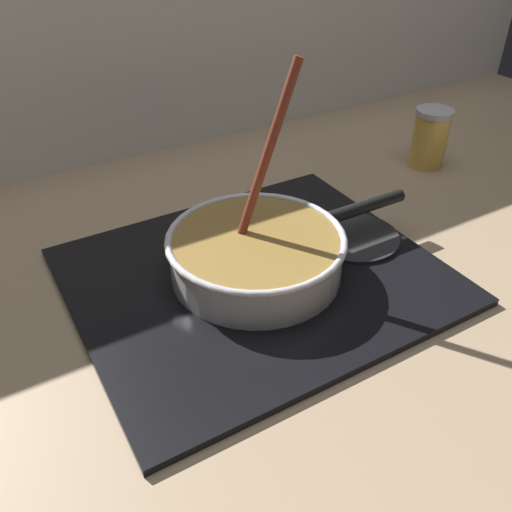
% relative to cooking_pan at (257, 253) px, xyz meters
% --- Properties ---
extents(ground, '(2.40, 1.60, 0.04)m').
position_rel_cooking_pan_xyz_m(ground, '(0.02, -0.24, -0.07)').
color(ground, '#9E8466').
extents(backsplash_wall, '(2.40, 0.02, 0.55)m').
position_rel_cooking_pan_xyz_m(backsplash_wall, '(0.02, 0.55, 0.22)').
color(backsplash_wall, silver).
rests_on(backsplash_wall, ground).
extents(hob_plate, '(0.56, 0.48, 0.01)m').
position_rel_cooking_pan_xyz_m(hob_plate, '(-0.00, -0.00, -0.04)').
color(hob_plate, black).
rests_on(hob_plate, ground).
extents(burner_ring, '(0.17, 0.17, 0.01)m').
position_rel_cooking_pan_xyz_m(burner_ring, '(-0.00, -0.00, -0.03)').
color(burner_ring, '#592D0C').
rests_on(burner_ring, hob_plate).
extents(spare_burner, '(0.16, 0.16, 0.01)m').
position_rel_cooking_pan_xyz_m(spare_burner, '(0.20, -0.00, -0.04)').
color(spare_burner, '#262628').
rests_on(spare_burner, hob_plate).
extents(cooking_pan, '(0.43, 0.28, 0.32)m').
position_rel_cooking_pan_xyz_m(cooking_pan, '(0.00, 0.00, 0.00)').
color(cooking_pan, silver).
rests_on(cooking_pan, hob_plate).
extents(condiment_jar, '(0.08, 0.08, 0.13)m').
position_rel_cooking_pan_xyz_m(condiment_jar, '(0.53, 0.17, 0.01)').
color(condiment_jar, gold).
rests_on(condiment_jar, ground).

